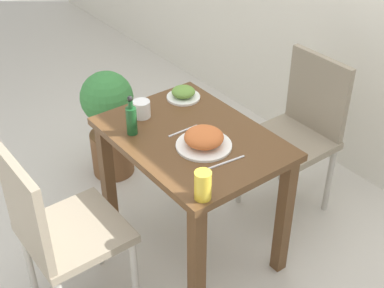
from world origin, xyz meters
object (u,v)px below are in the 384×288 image
chair_near (57,228)px  chair_far (300,127)px  potted_plant_left (109,119)px  side_plate (183,93)px  drink_cup (142,109)px  juice_glass (203,185)px  sauce_bottle (131,119)px  food_plate (204,139)px

chair_near → chair_far: 1.43m
chair_far → potted_plant_left: 1.15m
side_plate → drink_cup: 0.27m
juice_glass → potted_plant_left: size_ratio=0.18×
chair_far → side_plate: 0.68m
sauce_bottle → potted_plant_left: size_ratio=0.28×
side_plate → juice_glass: bearing=-31.1°
sauce_bottle → side_plate: bearing=107.7°
food_plate → sauce_bottle: (-0.29, -0.20, 0.04)m
drink_cup → juice_glass: juice_glass is taller
food_plate → potted_plant_left: (-0.96, 0.03, -0.38)m
side_plate → drink_cup: size_ratio=2.04×
juice_glass → potted_plant_left: (-1.24, 0.25, -0.40)m
side_plate → juice_glass: (0.70, -0.42, 0.04)m
drink_cup → chair_near: bearing=-66.8°
chair_near → potted_plant_left: chair_near is taller
chair_near → juice_glass: size_ratio=7.24×
chair_near → potted_plant_left: (-0.84, 0.72, -0.13)m
food_plate → drink_cup: size_ratio=2.98×
chair_far → juice_glass: chair_far is taller
food_plate → chair_far: bearing=94.6°
chair_far → drink_cup: bearing=-112.4°
chair_far → potted_plant_left: bearing=-142.2°
chair_near → drink_cup: (-0.27, 0.62, 0.25)m
chair_near → side_plate: size_ratio=5.20×
drink_cup → juice_glass: size_ratio=0.68×
side_plate → sauce_bottle: 0.42m
potted_plant_left → food_plate: bearing=-1.5°
chair_far → juice_glass: (0.34, -0.96, 0.27)m
chair_far → sauce_bottle: sauce_bottle is taller
potted_plant_left → drink_cup: bearing=-10.6°
food_plate → potted_plant_left: 1.03m
chair_far → juice_glass: size_ratio=7.24×
food_plate → sauce_bottle: 0.35m
chair_near → chair_far: size_ratio=1.00×
potted_plant_left → chair_near: bearing=-40.9°
juice_glass → side_plate: bearing=148.9°
drink_cup → potted_plant_left: size_ratio=0.12×
chair_far → drink_cup: size_ratio=10.61×
food_plate → chair_near: bearing=-100.3°
food_plate → juice_glass: juice_glass is taller
food_plate → potted_plant_left: bearing=178.5°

